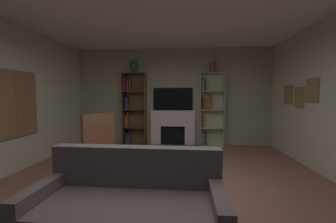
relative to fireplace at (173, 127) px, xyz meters
The scene contains 10 objects.
ground_plane 3.13m from the fireplace, 90.00° to the right, with size 7.64×7.64×0.00m, color #936151.
wall_back_accent 0.89m from the fireplace, 90.00° to the left, with size 5.75×0.06×2.80m, color #A9A78E.
fireplace is the anchor object (origin of this frame).
tv 0.82m from the fireplace, 90.00° to the left, with size 1.14×0.06×0.65m, color black.
bookshelf_left 1.30m from the fireplace, behind, with size 0.67×0.32×2.08m.
bookshelf_right 1.15m from the fireplace, ahead, with size 0.67×0.27×2.08m.
potted_plant 2.10m from the fireplace, behind, with size 0.25×0.25×0.36m.
vase_with_flowers 2.04m from the fireplace, ahead, with size 0.15×0.15×0.40m.
couch 4.09m from the fireplace, 92.89° to the right, with size 1.86×0.86×0.88m.
armchair 2.83m from the fireplace, 116.59° to the right, with size 0.78×0.85×1.13m.
Camera 1 is at (0.32, -2.91, 1.43)m, focal length 22.26 mm.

